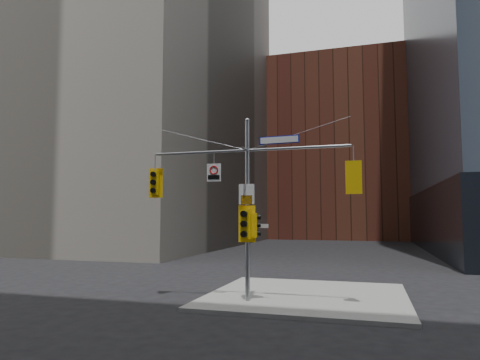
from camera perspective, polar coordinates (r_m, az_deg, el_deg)
The scene contains 13 objects.
ground at distance 15.26m, azimuth -1.13°, elevation -17.67°, with size 160.00×160.00×0.00m, color black.
sidewalk_corner at distance 18.64m, azimuth 8.91°, elevation -15.03°, with size 8.00×8.00×0.15m, color gray.
brick_midrise at distance 73.08m, azimuth 13.09°, elevation 3.60°, with size 26.00×20.00×28.00m, color brown.
signal_assembly at distance 16.82m, azimuth 0.99°, elevation -1.34°, with size 8.00×0.80×7.30m.
traffic_light_west_arm at distance 18.40m, azimuth -11.31°, elevation -0.35°, with size 0.60×0.53×1.26m.
traffic_light_east_arm at distance 16.22m, azimuth 14.96°, elevation 0.31°, with size 0.58×0.47×1.22m.
traffic_light_pole_side at distance 16.72m, azimuth 2.07°, elevation -6.05°, with size 0.40×0.34×0.95m.
traffic_light_pole_front at distance 16.54m, azimuth 0.75°, elevation -5.87°, with size 0.68×0.53×1.42m.
street_sign_blade at distance 16.75m, azimuth 5.23°, elevation 5.36°, with size 1.60×0.14×0.31m.
regulatory_sign_arm at distance 17.30m, azimuth -3.51°, elevation 1.08°, with size 0.58×0.11×0.72m.
regulatory_sign_pole at distance 16.70m, azimuth 0.89°, elevation -1.97°, with size 0.61×0.10×0.80m.
street_blade_ew at distance 16.68m, azimuth 2.50°, elevation -6.13°, with size 0.79×0.14×0.16m.
street_blade_ns at distance 17.24m, azimuth 1.42°, elevation -6.66°, with size 0.08×0.82×0.16m.
Camera 1 is at (4.59, -14.16, 3.38)m, focal length 32.00 mm.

